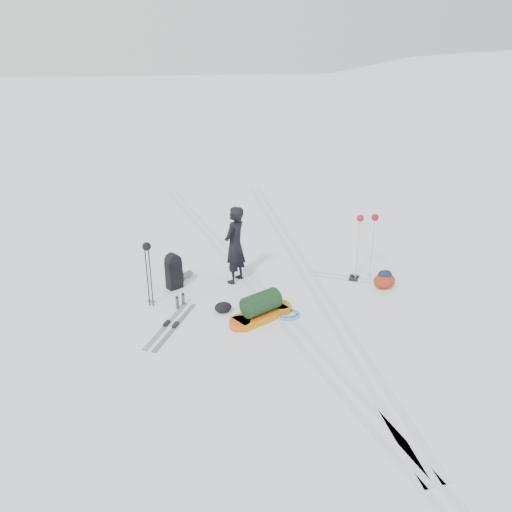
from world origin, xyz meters
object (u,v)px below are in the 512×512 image
at_px(pulk_sled, 261,309).
at_px(expedition_rucksack, 175,271).
at_px(ski_poles_black, 147,254).
at_px(skier, 235,245).

height_order(pulk_sled, expedition_rucksack, expedition_rucksack).
bearing_deg(ski_poles_black, skier, 4.56).
relative_size(pulk_sled, ski_poles_black, 1.08).
height_order(expedition_rucksack, ski_poles_black, ski_poles_black).
distance_m(skier, expedition_rucksack, 1.39).
bearing_deg(pulk_sled, skier, 68.86).
bearing_deg(pulk_sled, ski_poles_black, 126.97).
bearing_deg(skier, expedition_rucksack, -49.25).
bearing_deg(skier, ski_poles_black, -26.82).
relative_size(skier, expedition_rucksack, 2.17).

